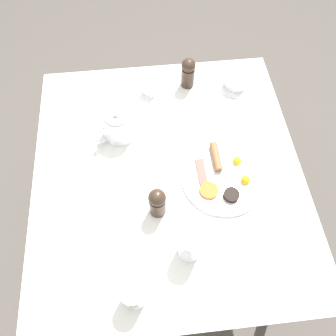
# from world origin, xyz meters

# --- Properties ---
(ground_plane) EXTENTS (8.00, 8.00, 0.00)m
(ground_plane) POSITION_xyz_m (0.00, 0.00, 0.00)
(ground_plane) COLOR #4C4742
(table) EXTENTS (1.00, 0.91, 0.70)m
(table) POSITION_xyz_m (0.00, 0.00, 0.63)
(table) COLOR white
(table) RESTS_ON ground_plane
(breakfast_plate) EXTENTS (0.28, 0.28, 0.04)m
(breakfast_plate) POSITION_xyz_m (0.05, 0.18, 0.71)
(breakfast_plate) COLOR white
(breakfast_plate) RESTS_ON table
(teapot_near) EXTENTS (0.13, 0.17, 0.12)m
(teapot_near) POSITION_xyz_m (-0.17, -0.16, 0.75)
(teapot_near) COLOR white
(teapot_near) RESTS_ON table
(teacup_with_saucer_left) EXTENTS (0.13, 0.13, 0.06)m
(teacup_with_saucer_left) POSITION_xyz_m (-0.36, 0.31, 0.73)
(teacup_with_saucer_left) COLOR white
(teacup_with_saucer_left) RESTS_ON table
(water_glass_tall) EXTENTS (0.07, 0.07, 0.13)m
(water_glass_tall) POSITION_xyz_m (0.28, 0.03, 0.77)
(water_glass_tall) COLOR white
(water_glass_tall) RESTS_ON table
(water_glass_short) EXTENTS (0.07, 0.07, 0.11)m
(water_glass_short) POSITION_xyz_m (0.39, -0.13, 0.76)
(water_glass_short) COLOR white
(water_glass_short) RESTS_ON table
(creamer_jug) EXTENTS (0.08, 0.06, 0.05)m
(creamer_jug) POSITION_xyz_m (-0.36, -0.03, 0.73)
(creamer_jug) COLOR white
(creamer_jug) RESTS_ON table
(pepper_grinder) EXTENTS (0.05, 0.05, 0.13)m
(pepper_grinder) POSITION_xyz_m (0.14, -0.05, 0.77)
(pepper_grinder) COLOR #38281E
(pepper_grinder) RESTS_ON table
(salt_grinder) EXTENTS (0.05, 0.05, 0.13)m
(salt_grinder) POSITION_xyz_m (-0.38, 0.12, 0.77)
(salt_grinder) COLOR #38281E
(salt_grinder) RESTS_ON table
(napkin_folded) EXTENTS (0.14, 0.15, 0.01)m
(napkin_folded) POSITION_xyz_m (0.11, -0.27, 0.71)
(napkin_folded) COLOR white
(napkin_folded) RESTS_ON table
(fork_by_plate) EXTENTS (0.10, 0.17, 0.00)m
(fork_by_plate) POSITION_xyz_m (-0.22, 0.18, 0.70)
(fork_by_plate) COLOR silver
(fork_by_plate) RESTS_ON table
(knife_by_plate) EXTENTS (0.16, 0.14, 0.00)m
(knife_by_plate) POSITION_xyz_m (0.33, 0.22, 0.70)
(knife_by_plate) COLOR silver
(knife_by_plate) RESTS_ON table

